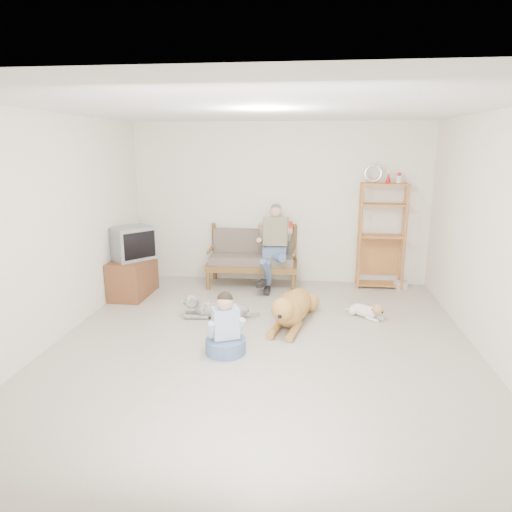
# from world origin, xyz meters

# --- Properties ---
(floor) EXTENTS (5.50, 5.50, 0.00)m
(floor) POSITION_xyz_m (0.00, 0.00, 0.00)
(floor) COLOR beige
(floor) RESTS_ON ground
(ceiling) EXTENTS (5.50, 5.50, 0.00)m
(ceiling) POSITION_xyz_m (0.00, 0.00, 2.70)
(ceiling) COLOR white
(ceiling) RESTS_ON ground
(wall_back) EXTENTS (5.00, 0.00, 5.00)m
(wall_back) POSITION_xyz_m (0.00, 2.75, 1.35)
(wall_back) COLOR silver
(wall_back) RESTS_ON ground
(wall_front) EXTENTS (5.00, 0.00, 5.00)m
(wall_front) POSITION_xyz_m (0.00, -2.75, 1.35)
(wall_front) COLOR silver
(wall_front) RESTS_ON ground
(wall_left) EXTENTS (0.00, 5.50, 5.50)m
(wall_left) POSITION_xyz_m (-2.50, 0.00, 1.35)
(wall_left) COLOR silver
(wall_left) RESTS_ON ground
(wall_right) EXTENTS (0.00, 5.50, 5.50)m
(wall_right) POSITION_xyz_m (2.50, 0.00, 1.35)
(wall_right) COLOR silver
(wall_right) RESTS_ON ground
(loveseat) EXTENTS (1.51, 0.73, 0.95)m
(loveseat) POSITION_xyz_m (-0.42, 2.44, 0.49)
(loveseat) COLOR brown
(loveseat) RESTS_ON ground
(man) EXTENTS (0.53, 0.75, 1.22)m
(man) POSITION_xyz_m (-0.06, 2.22, 0.64)
(man) COLOR slate
(man) RESTS_ON loveseat
(etagere) EXTENTS (0.77, 0.34, 2.03)m
(etagere) POSITION_xyz_m (1.70, 2.55, 0.89)
(etagere) COLOR #AB7235
(etagere) RESTS_ON ground
(book_stack) EXTENTS (0.22, 0.18, 0.12)m
(book_stack) POSITION_xyz_m (2.05, 2.48, 0.06)
(book_stack) COLOR silver
(book_stack) RESTS_ON ground
(tv_stand) EXTENTS (0.53, 0.91, 0.60)m
(tv_stand) POSITION_xyz_m (-2.23, 1.63, 0.30)
(tv_stand) COLOR brown
(tv_stand) RESTS_ON ground
(crt_tv) EXTENTS (0.76, 0.77, 0.50)m
(crt_tv) POSITION_xyz_m (-2.19, 1.62, 0.85)
(crt_tv) COLOR slate
(crt_tv) RESTS_ON tv_stand
(wall_outlet) EXTENTS (0.12, 0.02, 0.08)m
(wall_outlet) POSITION_xyz_m (-1.25, 2.73, 0.30)
(wall_outlet) COLOR silver
(wall_outlet) RESTS_ON ground
(golden_retriever) EXTENTS (0.63, 1.67, 0.51)m
(golden_retriever) POSITION_xyz_m (0.31, 0.78, 0.21)
(golden_retriever) COLOR #B0883D
(golden_retriever) RESTS_ON ground
(shaggy_dog) EXTENTS (1.10, 0.31, 0.33)m
(shaggy_dog) POSITION_xyz_m (-0.75, 0.83, 0.13)
(shaggy_dog) COLOR silver
(shaggy_dog) RESTS_ON ground
(terrier) EXTENTS (0.53, 0.48, 0.24)m
(terrier) POSITION_xyz_m (1.35, 1.07, 0.10)
(terrier) COLOR white
(terrier) RESTS_ON ground
(child) EXTENTS (0.46, 0.46, 0.73)m
(child) POSITION_xyz_m (-0.40, -0.22, 0.26)
(child) COLOR slate
(child) RESTS_ON ground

